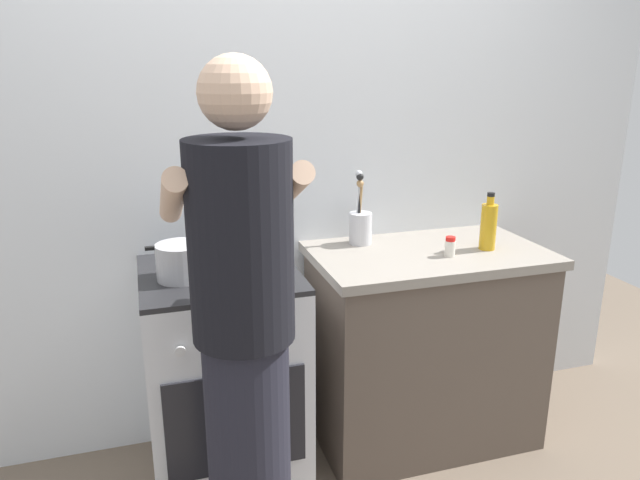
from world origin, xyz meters
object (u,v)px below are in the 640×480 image
Objects in this scene: pot at (181,261)px; utensil_crock at (360,224)px; stove_range at (224,376)px; mixing_bowl at (255,257)px; spice_bottle at (450,247)px; person at (245,348)px; oil_bottle at (488,226)px.

pot is 0.82m from utensil_crock.
stove_range is 3.53× the size of mixing_bowl.
mixing_bowl reaches higher than spice_bottle.
person is (-0.66, -0.77, -0.13)m from utensil_crock.
stove_range is 1.27m from oil_bottle.
person is at bearing -155.22° from oil_bottle.
utensil_crock is 0.19× the size of person.
person is at bearing -130.54° from utensil_crock.
stove_range is at bearing 89.48° from person.
oil_bottle is at bearing -25.61° from utensil_crock.
oil_bottle is (1.29, -0.01, 0.04)m from pot.
person is (0.13, -0.55, -0.11)m from pot.
utensil_crock is at bearing 136.67° from spice_bottle.
person is (-0.15, -0.57, -0.09)m from mixing_bowl.
oil_bottle is (1.15, -0.05, 0.55)m from stove_range.
pot is 0.77× the size of utensil_crock.
oil_bottle is at bearing 11.19° from spice_bottle.
utensil_crock reaches higher than mixing_bowl.
utensil_crock is 3.91× the size of spice_bottle.
mixing_bowl is 1.01m from oil_bottle.
mixing_bowl is at bearing -4.96° from stove_range.
mixing_bowl is at bearing 4.78° from pot.
mixing_bowl is (0.28, 0.02, -0.02)m from pot.
utensil_crock is at bearing 49.46° from person.
stove_range is 0.53× the size of person.
mixing_bowl is 0.15× the size of person.
oil_bottle is 0.15× the size of person.
pot is 3.00× the size of spice_bottle.
spice_bottle is (1.08, -0.05, -0.03)m from pot.
spice_bottle is 0.05× the size of person.
spice_bottle is (0.29, -0.28, -0.05)m from utensil_crock.
stove_range is 3.59× the size of pot.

